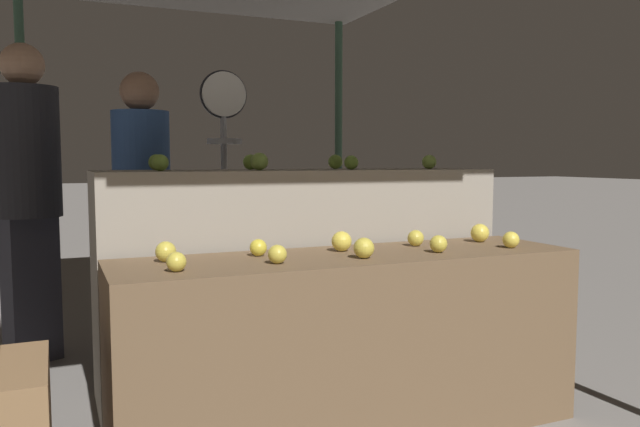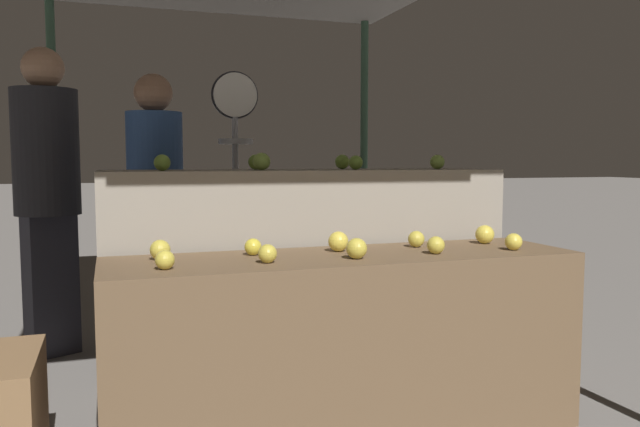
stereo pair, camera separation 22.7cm
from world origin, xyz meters
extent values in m
cylinder|color=#33513D|center=(-1.34, 3.02, 1.22)|extent=(0.07, 0.07, 2.44)
cylinder|color=#33513D|center=(1.34, 3.02, 1.22)|extent=(0.07, 0.07, 2.44)
cube|color=brown|center=(0.00, 0.00, 0.39)|extent=(1.99, 0.55, 0.77)
cube|color=gray|center=(0.00, 0.60, 0.56)|extent=(1.99, 0.55, 1.12)
sphere|color=gold|center=(-0.75, -0.12, 0.81)|extent=(0.07, 0.07, 0.07)
sphere|color=gold|center=(-0.36, -0.10, 0.81)|extent=(0.07, 0.07, 0.07)
sphere|color=gold|center=(0.00, -0.11, 0.82)|extent=(0.09, 0.09, 0.09)
sphere|color=gold|center=(0.37, -0.10, 0.81)|extent=(0.08, 0.08, 0.08)
sphere|color=yellow|center=(0.75, -0.11, 0.81)|extent=(0.08, 0.08, 0.08)
sphere|color=gold|center=(-0.75, 0.11, 0.81)|extent=(0.08, 0.08, 0.08)
sphere|color=gold|center=(-0.37, 0.11, 0.81)|extent=(0.07, 0.07, 0.07)
sphere|color=yellow|center=(0.00, 0.10, 0.82)|extent=(0.09, 0.09, 0.09)
sphere|color=gold|center=(0.38, 0.11, 0.81)|extent=(0.08, 0.08, 0.08)
sphere|color=yellow|center=(0.75, 0.11, 0.82)|extent=(0.09, 0.09, 0.09)
sphere|color=#84AD3D|center=(-0.71, 0.49, 1.16)|extent=(0.08, 0.08, 0.08)
sphere|color=#8EB247|center=(-0.24, 0.50, 1.16)|extent=(0.08, 0.08, 0.08)
sphere|color=#7AA338|center=(0.24, 0.50, 1.16)|extent=(0.07, 0.07, 0.07)
sphere|color=#8EB247|center=(0.70, 0.49, 1.16)|extent=(0.08, 0.08, 0.08)
sphere|color=#7AA338|center=(-0.69, 0.71, 1.16)|extent=(0.08, 0.08, 0.08)
sphere|color=#7AA338|center=(-0.23, 0.70, 1.16)|extent=(0.08, 0.08, 0.08)
sphere|color=#7AA338|center=(0.24, 0.70, 1.16)|extent=(0.08, 0.08, 0.08)
cylinder|color=#99999E|center=(-0.24, 1.19, 0.78)|extent=(0.04, 0.04, 1.57)
cylinder|color=black|center=(-0.24, 1.19, 1.54)|extent=(0.27, 0.01, 0.27)
cylinder|color=silver|center=(-0.24, 1.17, 1.54)|extent=(0.25, 0.02, 0.25)
cylinder|color=#99999E|center=(-0.24, 1.17, 1.35)|extent=(0.01, 0.01, 0.14)
cylinder|color=#99999E|center=(-0.24, 1.17, 1.28)|extent=(0.20, 0.20, 0.03)
cube|color=#2D2D38|center=(-0.68, 1.32, 0.39)|extent=(0.27, 0.20, 0.77)
cylinder|color=#2D4C84|center=(-0.68, 1.32, 1.11)|extent=(0.40, 0.40, 0.67)
sphere|color=#936B51|center=(-0.68, 1.32, 1.55)|extent=(0.22, 0.22, 0.22)
cube|color=#2D2D38|center=(-1.28, 1.58, 0.42)|extent=(0.33, 0.27, 0.85)
cylinder|color=#232328|center=(-1.28, 1.58, 1.22)|extent=(0.50, 0.50, 0.74)
sphere|color=tan|center=(-1.28, 1.58, 1.70)|extent=(0.24, 0.24, 0.24)
camera|label=1|loc=(-1.15, -2.34, 1.18)|focal=35.00mm
camera|label=2|loc=(-0.94, -2.42, 1.18)|focal=35.00mm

